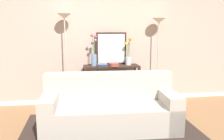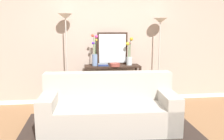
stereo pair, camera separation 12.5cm
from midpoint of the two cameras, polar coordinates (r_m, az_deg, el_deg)
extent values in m
cube|color=white|center=(5.39, -1.45, -6.79)|extent=(12.00, 0.15, 0.09)
cube|color=#B29E8E|center=(5.16, -1.53, 9.08)|extent=(12.00, 0.14, 2.86)
cube|color=#332823|center=(3.85, 0.49, -14.55)|extent=(2.77, 1.89, 0.01)
cube|color=#ADA89E|center=(3.86, 0.29, -11.18)|extent=(2.15, 0.95, 0.42)
cube|color=#ADA89E|center=(4.01, -0.04, -3.76)|extent=(2.12, 0.36, 0.46)
cube|color=#ADA89E|center=(3.87, -13.86, -10.00)|extent=(0.28, 0.86, 0.60)
cube|color=#ADA89E|center=(4.01, 13.93, -9.29)|extent=(0.28, 0.86, 0.60)
cube|color=black|center=(4.88, 0.79, 0.93)|extent=(1.13, 0.39, 0.03)
cube|color=black|center=(5.03, 0.77, -6.81)|extent=(1.04, 0.33, 0.01)
cube|color=black|center=(4.75, -5.45, -4.57)|extent=(0.05, 0.05, 0.82)
cube|color=black|center=(4.90, 7.35, -4.16)|extent=(0.05, 0.05, 0.82)
cube|color=black|center=(5.08, -5.56, -3.61)|extent=(0.05, 0.05, 0.82)
cube|color=black|center=(5.22, 6.42, -3.25)|extent=(0.05, 0.05, 0.82)
cylinder|color=#B7B2A8|center=(5.08, -9.70, -8.41)|extent=(0.26, 0.26, 0.02)
cylinder|color=#B7B2A8|center=(4.87, -10.01, 1.57)|extent=(0.02, 0.02, 1.76)
cone|color=silver|center=(4.82, -10.36, 12.54)|extent=(0.28, 0.28, 0.10)
cylinder|color=#B7B2A8|center=(5.33, 11.51, -7.55)|extent=(0.26, 0.26, 0.02)
cylinder|color=#B7B2A8|center=(5.14, 11.84, 1.53)|extent=(0.02, 0.02, 1.68)
cone|color=silver|center=(5.09, 12.21, 11.49)|extent=(0.28, 0.28, 0.10)
cube|color=black|center=(5.00, 0.83, 5.17)|extent=(0.63, 0.02, 0.67)
cube|color=silver|center=(4.99, 0.84, 5.16)|extent=(0.56, 0.01, 0.60)
cylinder|color=#6B84AD|center=(4.83, -3.41, 2.39)|extent=(0.11, 0.11, 0.23)
cylinder|color=#3D7538|center=(4.80, -3.64, 6.00)|extent=(0.01, 0.04, 0.37)
sphere|color=#E8442D|center=(4.78, -3.91, 8.25)|extent=(0.06, 0.06, 0.06)
cylinder|color=#3D7538|center=(4.81, -3.27, 5.47)|extent=(0.02, 0.04, 0.28)
sphere|color=gold|center=(4.80, -3.06, 7.16)|extent=(0.05, 0.05, 0.05)
cylinder|color=#3D7538|center=(4.81, -3.57, 5.10)|extent=(0.02, 0.02, 0.22)
sphere|color=#4F17C8|center=(4.82, -3.75, 6.42)|extent=(0.06, 0.06, 0.06)
cylinder|color=#3D7538|center=(4.80, -3.26, 5.88)|extent=(0.01, 0.03, 0.35)
sphere|color=#DF3587|center=(4.79, -3.04, 7.99)|extent=(0.06, 0.06, 0.06)
cylinder|color=silver|center=(4.93, 4.87, 2.14)|extent=(0.12, 0.12, 0.17)
cylinder|color=#3D7538|center=(4.91, 4.71, 4.69)|extent=(0.03, 0.04, 0.27)
sphere|color=yellow|center=(4.91, 4.51, 6.29)|extent=(0.07, 0.07, 0.07)
cylinder|color=#3D7538|center=(4.93, 4.94, 4.74)|extent=(0.03, 0.01, 0.28)
sphere|color=#C4377B|center=(4.93, 5.00, 6.38)|extent=(0.05, 0.05, 0.05)
cylinder|color=#3D7538|center=(4.91, 5.12, 5.23)|extent=(0.01, 0.03, 0.37)
sphere|color=gold|center=(4.90, 5.39, 7.38)|extent=(0.07, 0.07, 0.07)
cylinder|color=brown|center=(4.75, 1.43, 1.20)|extent=(0.21, 0.21, 0.06)
torus|color=brown|center=(4.75, 1.43, 1.59)|extent=(0.20, 0.20, 0.01)
cube|color=#2D2D33|center=(4.76, -1.28, 0.96)|extent=(0.22, 0.15, 0.02)
cube|color=navy|center=(4.75, -1.36, 1.20)|extent=(0.21, 0.14, 0.03)
cube|color=slate|center=(4.75, -1.39, 1.48)|extent=(0.20, 0.13, 0.02)
cube|color=navy|center=(5.02, -4.34, -7.88)|extent=(0.04, 0.17, 0.13)
cube|color=maroon|center=(5.02, -3.95, -7.97)|extent=(0.03, 0.15, 0.11)
cube|color=slate|center=(5.02, -3.57, -7.94)|extent=(0.04, 0.13, 0.11)
cube|color=#236033|center=(5.03, -3.16, -7.90)|extent=(0.03, 0.17, 0.12)
cube|color=#B77F33|center=(5.03, -2.69, -7.92)|extent=(0.05, 0.13, 0.11)
cube|color=#BC3328|center=(5.03, -2.15, -7.85)|extent=(0.04, 0.18, 0.12)
cube|color=#1E7075|center=(5.04, -1.54, -7.81)|extent=(0.06, 0.18, 0.12)
cube|color=#6B3360|center=(5.04, -0.98, -7.80)|extent=(0.04, 0.13, 0.12)
cube|color=tan|center=(5.05, -0.52, -7.92)|extent=(0.04, 0.15, 0.10)
cube|color=#2D2D33|center=(5.05, -0.06, -7.78)|extent=(0.04, 0.15, 0.12)
camera|label=1|loc=(0.06, -89.16, 0.15)|focal=38.21mm
camera|label=2|loc=(0.06, 90.84, -0.15)|focal=38.21mm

